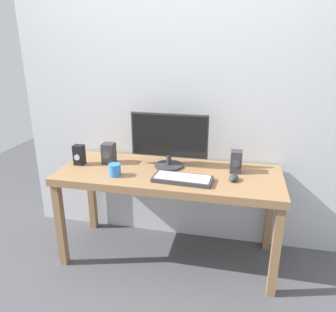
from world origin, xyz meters
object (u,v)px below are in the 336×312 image
desk (169,181)px  speaker_left (109,153)px  coffee_mug (115,170)px  speaker_right (236,162)px  keyboard_primary (183,179)px  monitor (169,139)px  audio_controller (79,155)px  mouse (234,178)px

desk → speaker_left: 0.52m
coffee_mug → speaker_right: bearing=16.9°
keyboard_primary → coffee_mug: coffee_mug is taller
desk → keyboard_primary: keyboard_primary is taller
speaker_right → coffee_mug: speaker_right is taller
desk → speaker_left: size_ratio=10.21×
monitor → audio_controller: size_ratio=3.72×
desk → keyboard_primary: bearing=-48.1°
speaker_right → speaker_left: speaker_right is taller
monitor → speaker_right: 0.51m
speaker_right → speaker_left: bearing=-178.9°
speaker_left → coffee_mug: size_ratio=1.80×
audio_controller → monitor: bearing=9.5°
desk → audio_controller: size_ratio=10.44×
coffee_mug → keyboard_primary: bearing=1.5°
monitor → speaker_left: size_ratio=3.64×
keyboard_primary → speaker_right: (0.34, 0.24, 0.06)m
speaker_left → coffee_mug: speaker_left is taller
monitor → keyboard_primary: 0.35m
mouse → coffee_mug: size_ratio=1.13×
speaker_right → audio_controller: 1.16m
speaker_right → coffee_mug: size_ratio=1.84×
speaker_right → desk: bearing=-168.1°
monitor → speaker_left: monitor is taller
speaker_right → speaker_left: size_ratio=1.02×
audio_controller → coffee_mug: (0.34, -0.15, -0.03)m
coffee_mug → speaker_left: bearing=120.6°
speaker_right → coffee_mug: 0.85m
mouse → speaker_right: speaker_right is taller
monitor → speaker_left: 0.48m
keyboard_primary → mouse: (0.33, 0.08, 0.01)m
audio_controller → keyboard_primary: bearing=-9.5°
monitor → coffee_mug: 0.45m
mouse → speaker_right: size_ratio=0.61×
keyboard_primary → audio_controller: size_ratio=2.66×
desk → coffee_mug: coffee_mug is taller
mouse → desk: bearing=-171.4°
desk → monitor: 0.30m
mouse → audio_controller: bearing=-166.9°
audio_controller → coffee_mug: 0.37m
monitor → keyboard_primary: (0.15, -0.25, -0.19)m
speaker_left → audio_controller: 0.22m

